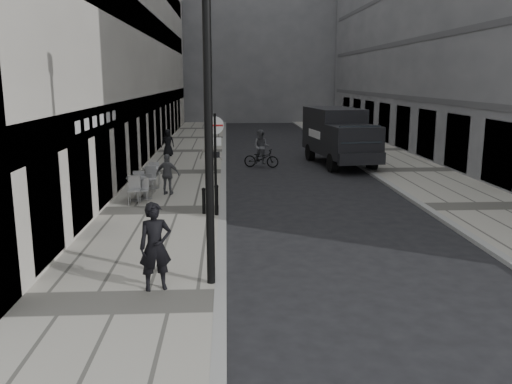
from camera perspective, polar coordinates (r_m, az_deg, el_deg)
ground at (r=8.63m, az=-3.98°, el=-19.03°), size 120.00×120.00×0.00m
sidewalk at (r=25.87m, az=-7.87°, el=2.01°), size 4.00×60.00×0.12m
far_sidewalk at (r=27.25m, az=15.86°, el=2.16°), size 4.00×60.00×0.12m
building_far at (r=63.77m, az=-1.99°, el=17.74°), size 24.00×16.00×22.00m
walking_man at (r=11.37m, az=-10.55°, el=-5.66°), size 0.77×0.62×1.85m
sign_post at (r=17.16m, az=-4.32°, el=4.37°), size 0.56×0.09×3.25m
lamppost at (r=11.07m, az=-5.06°, el=9.23°), size 0.31×0.31×6.85m
bollard_near at (r=17.62m, az=-5.52°, el=-1.02°), size 0.11×0.11×0.81m
bollard_far at (r=17.42m, az=-4.18°, el=-0.93°), size 0.12×0.12×0.93m
panel_van at (r=28.57m, az=8.68°, el=6.10°), size 3.05×6.42×2.91m
cyclist at (r=27.52m, az=0.56°, el=4.16°), size 1.88×1.09×1.92m
pedestrian_a at (r=20.70m, az=-9.27°, el=1.85°), size 0.96×0.56×1.54m
pedestrian_b at (r=25.52m, az=-4.82°, el=4.12°), size 1.34×1.09×1.80m
pedestrian_c at (r=31.15m, az=-9.27°, el=5.15°), size 0.87×0.70×1.53m
cafe_table_near at (r=19.95m, az=-12.42°, el=0.56°), size 0.77×1.73×0.99m
cafe_table_mid at (r=20.14m, az=-11.52°, el=0.50°), size 0.66×1.49×0.85m
cafe_table_far at (r=21.98m, az=-10.82°, el=1.65°), size 0.77×1.73×0.98m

